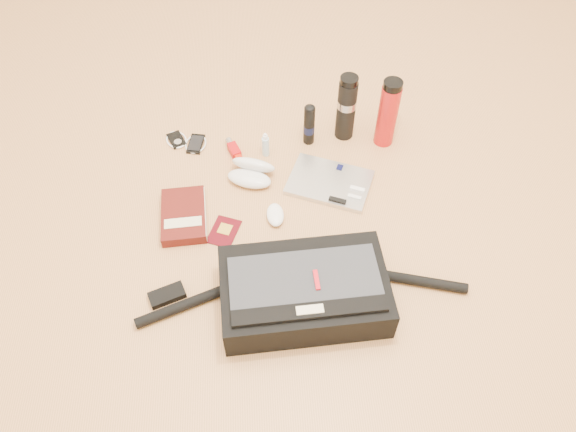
{
  "coord_description": "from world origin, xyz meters",
  "views": [
    {
      "loc": [
        -0.07,
        -1.11,
        1.52
      ],
      "look_at": [
        0.01,
        0.03,
        0.06
      ],
      "focal_mm": 35.0,
      "sensor_mm": 36.0,
      "label": 1
    }
  ],
  "objects_px": {
    "laptop": "(330,183)",
    "thermos_red": "(388,113)",
    "thermos_black": "(346,107)",
    "messenger_bag": "(303,291)",
    "book": "(184,216)"
  },
  "relations": [
    {
      "from": "messenger_bag",
      "to": "thermos_red",
      "type": "xyz_separation_m",
      "value": [
        0.37,
        0.68,
        0.08
      ]
    },
    {
      "from": "messenger_bag",
      "to": "laptop",
      "type": "relative_size",
      "value": 3.0
    },
    {
      "from": "thermos_black",
      "to": "thermos_red",
      "type": "height_order",
      "value": "thermos_red"
    },
    {
      "from": "messenger_bag",
      "to": "book",
      "type": "xyz_separation_m",
      "value": [
        -0.38,
        0.35,
        -0.04
      ]
    },
    {
      "from": "messenger_bag",
      "to": "book",
      "type": "bearing_deg",
      "value": 134.32
    },
    {
      "from": "thermos_black",
      "to": "thermos_red",
      "type": "distance_m",
      "value": 0.15
    },
    {
      "from": "messenger_bag",
      "to": "book",
      "type": "height_order",
      "value": "messenger_bag"
    },
    {
      "from": "book",
      "to": "thermos_red",
      "type": "xyz_separation_m",
      "value": [
        0.74,
        0.33,
        0.12
      ]
    },
    {
      "from": "laptop",
      "to": "thermos_black",
      "type": "xyz_separation_m",
      "value": [
        0.08,
        0.25,
        0.13
      ]
    },
    {
      "from": "thermos_black",
      "to": "thermos_red",
      "type": "xyz_separation_m",
      "value": [
        0.15,
        -0.05,
        0.0
      ]
    },
    {
      "from": "laptop",
      "to": "book",
      "type": "xyz_separation_m",
      "value": [
        -0.51,
        -0.12,
        0.01
      ]
    },
    {
      "from": "laptop",
      "to": "thermos_black",
      "type": "relative_size",
      "value": 1.25
    },
    {
      "from": "messenger_bag",
      "to": "book",
      "type": "distance_m",
      "value": 0.52
    },
    {
      "from": "thermos_black",
      "to": "messenger_bag",
      "type": "bearing_deg",
      "value": -107.01
    },
    {
      "from": "laptop",
      "to": "thermos_red",
      "type": "bearing_deg",
      "value": 64.8
    }
  ]
}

